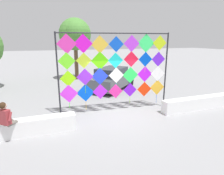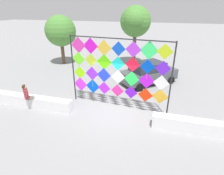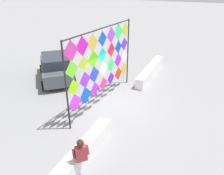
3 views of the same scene
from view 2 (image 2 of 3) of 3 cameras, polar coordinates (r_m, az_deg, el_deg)
ground at (r=9.68m, az=-0.01°, el=-8.11°), size 120.00×120.00×0.00m
plaza_ledge_left at (r=11.09m, az=-23.62°, el=-3.99°), size 4.72×0.47×0.64m
plaza_ledge_right at (r=9.11m, az=27.71°, el=-11.17°), size 4.72×0.47×0.64m
kite_display_rack at (r=9.33m, az=1.65°, el=6.10°), size 5.38×0.55×3.80m
seated_vendor at (r=10.62m, az=-24.76°, el=-2.08°), size 0.69×0.71×1.49m
parked_car at (r=13.36m, az=11.26°, el=4.57°), size 4.14×4.05×1.57m
tree_far_right at (r=18.17m, az=-15.52°, el=16.47°), size 2.82×2.82×4.49m
tree_broadleaf at (r=17.14m, az=7.26°, el=19.81°), size 2.72×2.97×5.28m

